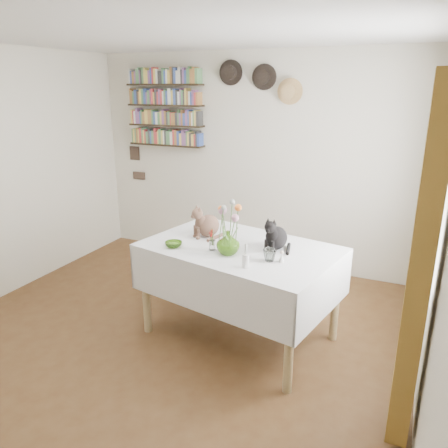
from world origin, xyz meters
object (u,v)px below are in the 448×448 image
at_px(dining_table, 240,269).
at_px(flower_vase, 228,243).
at_px(black_cat, 277,232).
at_px(bookshelf_unit, 165,108).
at_px(tabby_cat, 208,220).

height_order(dining_table, flower_vase, flower_vase).
relative_size(black_cat, bookshelf_unit, 0.29).
bearing_deg(tabby_cat, bookshelf_unit, 168.60).
distance_m(dining_table, flower_vase, 0.36).
bearing_deg(bookshelf_unit, dining_table, -44.06).
bearing_deg(tabby_cat, flower_vase, -7.74).
height_order(black_cat, bookshelf_unit, bookshelf_unit).
relative_size(dining_table, tabby_cat, 5.88).
bearing_deg(bookshelf_unit, flower_vase, -47.75).
bearing_deg(black_cat, tabby_cat, -172.99).
bearing_deg(dining_table, black_cat, 15.13).
height_order(flower_vase, bookshelf_unit, bookshelf_unit).
xyz_separation_m(flower_vase, bookshelf_unit, (-1.63, 1.79, 0.91)).
bearing_deg(flower_vase, tabby_cat, 135.20).
distance_m(dining_table, bookshelf_unit, 2.60).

